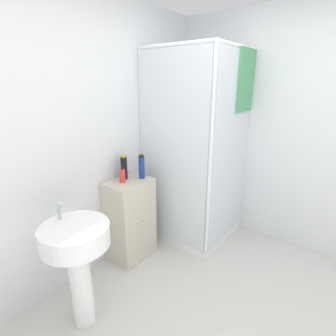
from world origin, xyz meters
TOP-DOWN VIEW (x-y plane):
  - wall_back at (0.00, 1.70)m, footprint 6.40×0.06m
  - wall_right at (1.70, 0.00)m, footprint 0.06×6.40m
  - shower_enclosure at (1.19, 1.15)m, footprint 0.87×0.90m
  - vanity_cabinet at (0.43, 1.50)m, footprint 0.45×0.35m
  - sink at (-0.37, 1.21)m, footprint 0.47×0.47m
  - soap_dispenser at (0.38, 1.52)m, footprint 0.05×0.06m
  - shampoo_bottle_tall_black at (0.46, 1.57)m, footprint 0.06×0.06m
  - shampoo_bottle_blue at (0.58, 1.45)m, footprint 0.06×0.06m

SIDE VIEW (x-z plane):
  - vanity_cabinet at x=0.43m, z-range 0.00..0.84m
  - shower_enclosure at x=1.19m, z-range -0.45..1.64m
  - sink at x=-0.37m, z-range 0.14..1.10m
  - soap_dispenser at x=0.38m, z-range 0.83..0.99m
  - shampoo_bottle_blue at x=0.58m, z-range 0.84..1.08m
  - shampoo_bottle_tall_black at x=0.46m, z-range 0.84..1.09m
  - wall_back at x=0.00m, z-range 0.00..2.50m
  - wall_right at x=1.70m, z-range 0.00..2.50m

